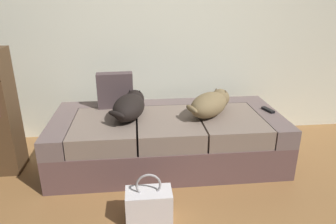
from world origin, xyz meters
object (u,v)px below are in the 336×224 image
(dog_dark, at_px, (130,106))
(handbag, at_px, (149,205))
(tv_remote, at_px, (268,110))
(throw_pillow, at_px, (115,90))
(dog_tan, at_px, (211,103))
(couch, at_px, (167,138))

(dog_dark, relative_size, handbag, 1.63)
(tv_remote, xyz_separation_m, handbag, (-1.18, -0.85, -0.35))
(throw_pillow, bearing_deg, dog_dark, -63.39)
(dog_tan, relative_size, handbag, 1.44)
(dog_tan, distance_m, tv_remote, 0.58)
(couch, distance_m, tv_remote, 0.99)
(couch, bearing_deg, throw_pillow, 150.13)
(dog_dark, relative_size, dog_tan, 1.13)
(dog_tan, xyz_separation_m, handbag, (-0.61, -0.81, -0.45))
(couch, relative_size, dog_tan, 3.83)
(tv_remote, height_order, throw_pillow, throw_pillow)
(dog_dark, bearing_deg, couch, 1.41)
(dog_dark, distance_m, dog_tan, 0.73)
(couch, xyz_separation_m, handbag, (-0.22, -0.84, -0.10))
(couch, height_order, tv_remote, tv_remote)
(handbag, bearing_deg, throw_pillow, 103.24)
(dog_tan, height_order, throw_pillow, throw_pillow)
(throw_pillow, relative_size, handbag, 0.90)
(couch, distance_m, dog_dark, 0.48)
(dog_dark, xyz_separation_m, throw_pillow, (-0.14, 0.28, 0.06))
(tv_remote, relative_size, handbag, 0.40)
(throw_pillow, bearing_deg, handbag, -76.76)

